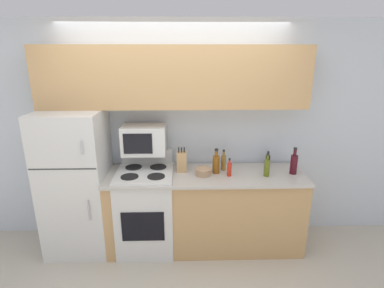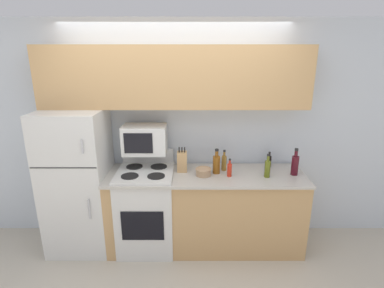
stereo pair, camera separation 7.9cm
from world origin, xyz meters
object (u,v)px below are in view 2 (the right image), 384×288
Objects in this scene: bowl at (203,172)px; stove at (147,208)px; bottle_olive_oil at (267,168)px; bottle_hot_sauce at (229,169)px; microwave at (145,139)px; bottle_whiskey at (216,164)px; bottle_soy_sauce at (269,161)px; knife_block at (182,161)px; bottle_wine_red at (295,164)px; bottle_vinegar at (224,162)px; refrigerator at (78,182)px.

stove is at bearing 176.30° from bowl.
stove reaches higher than bowl.
bottle_hot_sauce is at bearing 177.42° from bottle_olive_oil.
bottle_hot_sauce is at bearing -4.22° from stove.
microwave reaches higher than bottle_whiskey.
stove reaches higher than bottle_soy_sauce.
bottle_hot_sauce is at bearing -150.11° from bottle_soy_sauce.
microwave is at bearing 170.05° from bottle_olive_oil.
bottle_olive_oil reaches higher than bottle_soy_sauce.
bottle_whiskey reaches higher than bottle_olive_oil.
knife_block is 1.23m from bottle_wine_red.
bottle_wine_red reaches higher than bowl.
microwave is at bearing 177.34° from bottle_vinegar.
bottle_olive_oil is at bearing -107.16° from bottle_soy_sauce.
microwave is (0.75, 0.13, 0.45)m from refrigerator.
bowl is at bearing -178.85° from bottle_wine_red.
bottle_vinegar is 0.13m from bottle_whiskey.
stove is at bearing -178.39° from bottle_whiskey.
bottle_vinegar is 0.80× the size of bottle_wine_red.
bottle_wine_red is 0.85m from bottle_whiskey.
stove is 1.03m from bottle_vinegar.
knife_block reaches higher than bottle_hot_sauce.
bowl is 0.73× the size of bottle_vinegar.
bottle_whiskey is at bearing 145.95° from bottle_hot_sauce.
stove is 3.82× the size of knife_block.
bowl is 0.68m from bottle_olive_oil.
knife_block is 0.96× the size of bottle_wine_red.
microwave is at bearing 9.87° from refrigerator.
bottle_hot_sauce reaches higher than bottle_soy_sauce.
bottle_whiskey is 0.66m from bottle_soy_sauce.
bowl is at bearing -3.70° from stove.
bowl is 0.58× the size of bottle_wine_red.
bottle_olive_oil is (0.54, -0.11, -0.01)m from bottle_whiskey.
bottle_hot_sauce is 1.11× the size of bottle_soy_sauce.
bottle_soy_sauce is (2.17, 0.20, 0.17)m from refrigerator.
bottle_vinegar is at bearing 156.56° from bottle_olive_oil.
knife_block is 0.54m from bottle_hot_sauce.
bottle_soy_sauce is at bearing 8.70° from stove.
bottle_vinegar is 0.18m from bottle_hot_sauce.
bottle_olive_oil is at bearing -2.58° from bottle_hot_sauce.
microwave is at bearing 170.33° from knife_block.
bottle_hot_sauce is (0.04, -0.17, -0.02)m from bottle_vinegar.
refrigerator is 2.40m from bottle_wine_red.
bottle_olive_oil is at bearing -23.44° from bottle_vinegar.
bowl is 0.17m from bottle_whiskey.
knife_block is at bearing 171.86° from bottle_whiskey.
refrigerator is 2.19m from bottle_soy_sauce.
bottle_vinegar is at bearing 42.38° from bottle_whiskey.
bottle_olive_oil is (0.44, -0.19, 0.01)m from bottle_vinegar.
stove is 2.29× the size of microwave.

